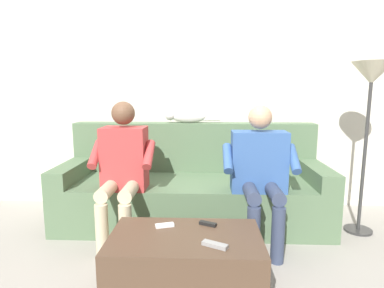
{
  "coord_description": "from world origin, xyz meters",
  "views": [
    {
      "loc": [
        -0.11,
        2.88,
        1.27
      ],
      "look_at": [
        0.0,
        0.01,
        0.79
      ],
      "focal_mm": 30.08,
      "sensor_mm": 36.0,
      "label": 1
    }
  ],
  "objects_px": {
    "remote_gray": "(215,245)",
    "remote_black": "(208,224)",
    "couch": "(193,188)",
    "coffee_table": "(185,265)",
    "person_left_seated": "(260,168)",
    "person_right_seated": "(123,164)",
    "cat_on_backrest": "(186,117)",
    "remote_white": "(165,225)",
    "floor_lamp": "(371,85)"
  },
  "relations": [
    {
      "from": "remote_black",
      "to": "floor_lamp",
      "type": "xyz_separation_m",
      "value": [
        -1.38,
        -0.82,
        0.91
      ]
    },
    {
      "from": "cat_on_backrest",
      "to": "remote_gray",
      "type": "distance_m",
      "value": 1.74
    },
    {
      "from": "remote_gray",
      "to": "remote_white",
      "type": "bearing_deg",
      "value": -12.17
    },
    {
      "from": "coffee_table",
      "to": "remote_white",
      "type": "bearing_deg",
      "value": -40.96
    },
    {
      "from": "person_right_seated",
      "to": "remote_gray",
      "type": "bearing_deg",
      "value": 129.96
    },
    {
      "from": "person_left_seated",
      "to": "remote_gray",
      "type": "xyz_separation_m",
      "value": [
        0.39,
        0.87,
        -0.24
      ]
    },
    {
      "from": "coffee_table",
      "to": "remote_black",
      "type": "height_order",
      "value": "remote_black"
    },
    {
      "from": "couch",
      "to": "remote_black",
      "type": "bearing_deg",
      "value": 97.59
    },
    {
      "from": "person_right_seated",
      "to": "remote_gray",
      "type": "xyz_separation_m",
      "value": [
        -0.74,
        0.89,
        -0.26
      ]
    },
    {
      "from": "person_right_seated",
      "to": "cat_on_backrest",
      "type": "xyz_separation_m",
      "value": [
        -0.49,
        -0.73,
        0.34
      ]
    },
    {
      "from": "couch",
      "to": "remote_gray",
      "type": "relative_size",
      "value": 16.62
    },
    {
      "from": "remote_gray",
      "to": "coffee_table",
      "type": "bearing_deg",
      "value": -10.72
    },
    {
      "from": "remote_black",
      "to": "person_left_seated",
      "type": "bearing_deg",
      "value": 78.96
    },
    {
      "from": "remote_black",
      "to": "coffee_table",
      "type": "bearing_deg",
      "value": -106.02
    },
    {
      "from": "person_left_seated",
      "to": "floor_lamp",
      "type": "distance_m",
      "value": 1.19
    },
    {
      "from": "person_left_seated",
      "to": "remote_white",
      "type": "xyz_separation_m",
      "value": [
        0.71,
        0.61,
        -0.25
      ]
    },
    {
      "from": "cat_on_backrest",
      "to": "floor_lamp",
      "type": "bearing_deg",
      "value": 162.53
    },
    {
      "from": "couch",
      "to": "cat_on_backrest",
      "type": "relative_size",
      "value": 4.35
    },
    {
      "from": "couch",
      "to": "floor_lamp",
      "type": "relative_size",
      "value": 1.65
    },
    {
      "from": "coffee_table",
      "to": "remote_black",
      "type": "distance_m",
      "value": 0.29
    },
    {
      "from": "remote_gray",
      "to": "floor_lamp",
      "type": "bearing_deg",
      "value": -113.31
    },
    {
      "from": "person_right_seated",
      "to": "person_left_seated",
      "type": "bearing_deg",
      "value": 179.05
    },
    {
      "from": "couch",
      "to": "cat_on_backrest",
      "type": "bearing_deg",
      "value": -73.55
    },
    {
      "from": "person_left_seated",
      "to": "remote_black",
      "type": "xyz_separation_m",
      "value": [
        0.43,
        0.58,
        -0.24
      ]
    },
    {
      "from": "coffee_table",
      "to": "remote_white",
      "type": "distance_m",
      "value": 0.28
    },
    {
      "from": "remote_gray",
      "to": "remote_black",
      "type": "bearing_deg",
      "value": -55.68
    },
    {
      "from": "person_left_seated",
      "to": "floor_lamp",
      "type": "relative_size",
      "value": 0.76
    },
    {
      "from": "remote_black",
      "to": "floor_lamp",
      "type": "distance_m",
      "value": 1.85
    },
    {
      "from": "coffee_table",
      "to": "person_left_seated",
      "type": "xyz_separation_m",
      "value": [
        -0.57,
        -0.73,
        0.45
      ]
    },
    {
      "from": "remote_white",
      "to": "floor_lamp",
      "type": "distance_m",
      "value": 2.08
    },
    {
      "from": "couch",
      "to": "coffee_table",
      "type": "relative_size",
      "value": 2.67
    },
    {
      "from": "person_right_seated",
      "to": "couch",
      "type": "bearing_deg",
      "value": -141.84
    },
    {
      "from": "couch",
      "to": "remote_gray",
      "type": "height_order",
      "value": "couch"
    },
    {
      "from": "person_left_seated",
      "to": "cat_on_backrest",
      "type": "relative_size",
      "value": 2.01
    },
    {
      "from": "cat_on_backrest",
      "to": "remote_gray",
      "type": "bearing_deg",
      "value": 99.11
    },
    {
      "from": "remote_black",
      "to": "floor_lamp",
      "type": "relative_size",
      "value": 0.08
    },
    {
      "from": "remote_black",
      "to": "floor_lamp",
      "type": "height_order",
      "value": "floor_lamp"
    },
    {
      "from": "cat_on_backrest",
      "to": "remote_black",
      "type": "bearing_deg",
      "value": 99.52
    },
    {
      "from": "remote_gray",
      "to": "remote_white",
      "type": "height_order",
      "value": "remote_gray"
    },
    {
      "from": "coffee_table",
      "to": "couch",
      "type": "bearing_deg",
      "value": -90.0
    },
    {
      "from": "person_right_seated",
      "to": "remote_black",
      "type": "relative_size",
      "value": 10.07
    },
    {
      "from": "person_left_seated",
      "to": "floor_lamp",
      "type": "height_order",
      "value": "floor_lamp"
    },
    {
      "from": "person_right_seated",
      "to": "floor_lamp",
      "type": "relative_size",
      "value": 0.78
    },
    {
      "from": "person_left_seated",
      "to": "person_right_seated",
      "type": "xyz_separation_m",
      "value": [
        1.14,
        -0.02,
        0.01
      ]
    },
    {
      "from": "person_left_seated",
      "to": "floor_lamp",
      "type": "xyz_separation_m",
      "value": [
        -0.95,
        -0.24,
        0.67
      ]
    },
    {
      "from": "person_left_seated",
      "to": "cat_on_backrest",
      "type": "bearing_deg",
      "value": -48.89
    },
    {
      "from": "cat_on_backrest",
      "to": "remote_gray",
      "type": "xyz_separation_m",
      "value": [
        -0.26,
        1.62,
        -0.6
      ]
    },
    {
      "from": "person_left_seated",
      "to": "remote_black",
      "type": "distance_m",
      "value": 0.76
    },
    {
      "from": "remote_gray",
      "to": "cat_on_backrest",
      "type": "bearing_deg",
      "value": -53.82
    },
    {
      "from": "person_left_seated",
      "to": "person_right_seated",
      "type": "bearing_deg",
      "value": -0.95
    }
  ]
}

